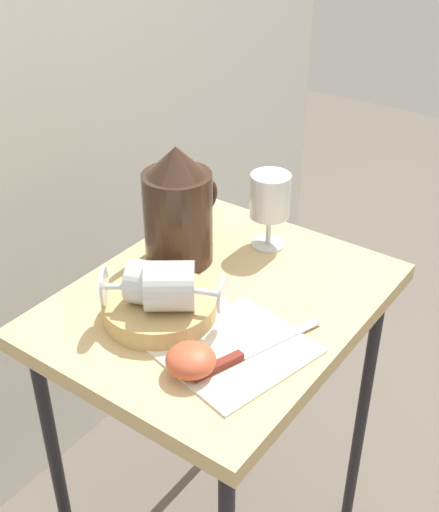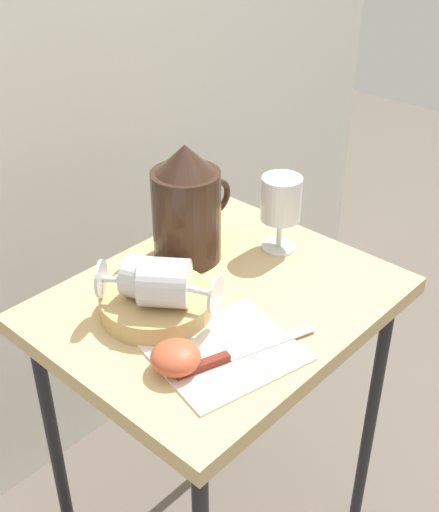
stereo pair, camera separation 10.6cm
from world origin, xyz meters
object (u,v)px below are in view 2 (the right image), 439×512
at_px(wine_glass_upright, 281,203).
at_px(apple_half_left, 176,357).
at_px(basket_tray, 156,303).
at_px(wine_glass_tipped_near, 162,282).
at_px(pitcher, 187,213).
at_px(table, 220,332).
at_px(knife, 227,357).
at_px(wine_glass_tipped_far, 156,281).

xyz_separation_m(wine_glass_upright, apple_half_left, (-0.36, -0.10, -0.07)).
xyz_separation_m(basket_tray, wine_glass_tipped_near, (-0.01, -0.03, 0.06)).
distance_m(basket_tray, pitcher, 0.19).
bearing_deg(wine_glass_upright, table, -172.86).
relative_size(wine_glass_upright, apple_half_left, 1.98).
xyz_separation_m(basket_tray, apple_half_left, (-0.08, -0.12, 0.01)).
bearing_deg(basket_tray, knife, -94.78).
distance_m(table, wine_glass_tipped_far, 0.18).
bearing_deg(apple_half_left, wine_glass_tipped_far, 58.55).
bearing_deg(pitcher, wine_glass_upright, -37.74).
xyz_separation_m(table, wine_glass_tipped_near, (-0.11, 0.02, 0.15)).
bearing_deg(pitcher, knife, -124.26).
xyz_separation_m(table, basket_tray, (-0.10, 0.05, 0.09)).
distance_m(basket_tray, wine_glass_tipped_near, 0.06).
bearing_deg(knife, table, 46.24).
xyz_separation_m(table, apple_half_left, (-0.18, -0.08, 0.10)).
height_order(wine_glass_upright, knife, wine_glass_upright).
bearing_deg(table, apple_half_left, -156.37).
bearing_deg(wine_glass_tipped_near, knife, -92.14).
relative_size(wine_glass_tipped_near, wine_glass_tipped_far, 0.93).
xyz_separation_m(basket_tray, wine_glass_upright, (0.29, -0.02, 0.08)).
bearing_deg(wine_glass_tipped_near, basket_tray, 71.51).
xyz_separation_m(table, wine_glass_upright, (0.19, 0.02, 0.17)).
relative_size(table, knife, 3.14).
relative_size(apple_half_left, knife, 0.32).
distance_m(basket_tray, wine_glass_tipped_far, 0.05).
distance_m(table, apple_half_left, 0.22).
bearing_deg(basket_tray, pitcher, 28.06).
bearing_deg(basket_tray, wine_glass_tipped_near, -108.49).
height_order(wine_glass_upright, wine_glass_tipped_near, wine_glass_upright).
height_order(pitcher, wine_glass_upright, pitcher).
distance_m(pitcher, wine_glass_tipped_far, 0.19).
bearing_deg(basket_tray, table, -24.65).
xyz_separation_m(apple_half_left, knife, (0.06, -0.04, -0.02)).
distance_m(wine_glass_tipped_far, knife, 0.17).
bearing_deg(basket_tray, wine_glass_tipped_far, -125.72).
height_order(table, wine_glass_tipped_far, wine_glass_tipped_far).
height_order(basket_tray, wine_glass_tipped_near, wine_glass_tipped_near).
height_order(apple_half_left, knife, apple_half_left).
bearing_deg(wine_glass_tipped_near, table, -10.53).
distance_m(wine_glass_tipped_near, apple_half_left, 0.13).
bearing_deg(table, basket_tray, 155.35).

